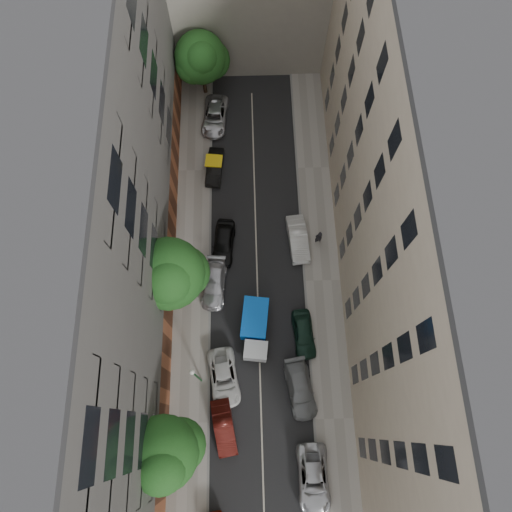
{
  "coord_description": "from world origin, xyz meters",
  "views": [
    {
      "loc": [
        -0.42,
        -11.52,
        36.8
      ],
      "look_at": [
        -0.11,
        0.13,
        6.0
      ],
      "focal_mm": 32.0,
      "sensor_mm": 36.0,
      "label": 1
    }
  ],
  "objects_px": {
    "car_left_5": "(215,167)",
    "car_right_0": "(313,479)",
    "car_right_3": "(298,239)",
    "tree_far": "(202,59)",
    "pedestrian": "(319,237)",
    "car_right_2": "(304,334)",
    "car_left_1": "(224,427)",
    "car_right_1": "(300,389)",
    "lamp_post": "(196,375)",
    "car_left_4": "(224,243)",
    "tarp_truck": "(255,328)",
    "car_left_3": "(214,284)",
    "tree_mid": "(170,276)",
    "car_left_2": "(224,378)",
    "tree_near": "(164,455)",
    "car_left_6": "(215,116)"
  },
  "relations": [
    {
      "from": "car_left_5",
      "to": "car_right_0",
      "type": "relative_size",
      "value": 0.81
    },
    {
      "from": "car_right_3",
      "to": "tree_far",
      "type": "relative_size",
      "value": 0.64
    },
    {
      "from": "car_right_3",
      "to": "pedestrian",
      "type": "distance_m",
      "value": 1.77
    },
    {
      "from": "car_right_0",
      "to": "car_right_2",
      "type": "bearing_deg",
      "value": 89.35
    },
    {
      "from": "car_left_1",
      "to": "car_right_1",
      "type": "xyz_separation_m",
      "value": [
        5.84,
        2.6,
        0.0
      ]
    },
    {
      "from": "car_left_5",
      "to": "car_right_2",
      "type": "bearing_deg",
      "value": -59.36
    },
    {
      "from": "car_right_2",
      "to": "lamp_post",
      "type": "height_order",
      "value": "lamp_post"
    },
    {
      "from": "car_left_1",
      "to": "car_right_1",
      "type": "bearing_deg",
      "value": 14.3
    },
    {
      "from": "car_right_0",
      "to": "car_left_4",
      "type": "bearing_deg",
      "value": 108.4
    },
    {
      "from": "tarp_truck",
      "to": "car_left_3",
      "type": "height_order",
      "value": "tarp_truck"
    },
    {
      "from": "car_left_1",
      "to": "pedestrian",
      "type": "xyz_separation_m",
      "value": [
        8.14,
        14.99,
        0.38
      ]
    },
    {
      "from": "car_right_2",
      "to": "tree_mid",
      "type": "xyz_separation_m",
      "value": [
        -9.88,
        3.5,
        5.01
      ]
    },
    {
      "from": "car_left_2",
      "to": "tree_mid",
      "type": "bearing_deg",
      "value": 108.88
    },
    {
      "from": "car_right_2",
      "to": "pedestrian",
      "type": "bearing_deg",
      "value": 73.2
    },
    {
      "from": "car_left_3",
      "to": "pedestrian",
      "type": "distance_m",
      "value": 9.7
    },
    {
      "from": "tarp_truck",
      "to": "lamp_post",
      "type": "bearing_deg",
      "value": -131.34
    },
    {
      "from": "car_left_3",
      "to": "tree_near",
      "type": "bearing_deg",
      "value": -96.33
    },
    {
      "from": "car_left_3",
      "to": "lamp_post",
      "type": "xyz_separation_m",
      "value": [
        -1.0,
        -7.72,
        3.1
      ]
    },
    {
      "from": "car_left_5",
      "to": "car_right_1",
      "type": "height_order",
      "value": "car_right_1"
    },
    {
      "from": "car_left_5",
      "to": "car_right_3",
      "type": "height_order",
      "value": "car_right_3"
    },
    {
      "from": "car_left_3",
      "to": "car_left_5",
      "type": "xyz_separation_m",
      "value": [
        -0.02,
        11.2,
        -0.02
      ]
    },
    {
      "from": "car_left_6",
      "to": "lamp_post",
      "type": "xyz_separation_m",
      "value": [
        -0.98,
        -24.52,
        3.09
      ]
    },
    {
      "from": "car_left_3",
      "to": "tree_far",
      "type": "distance_m",
      "value": 20.48
    },
    {
      "from": "car_left_5",
      "to": "tarp_truck",
      "type": "bearing_deg",
      "value": -71.76
    },
    {
      "from": "car_right_3",
      "to": "tree_mid",
      "type": "xyz_separation_m",
      "value": [
        -9.9,
        -4.7,
        4.98
      ]
    },
    {
      "from": "tarp_truck",
      "to": "tree_mid",
      "type": "bearing_deg",
      "value": 160.43
    },
    {
      "from": "car_left_6",
      "to": "tree_far",
      "type": "height_order",
      "value": "tree_far"
    },
    {
      "from": "car_left_6",
      "to": "tree_near",
      "type": "height_order",
      "value": "tree_near"
    },
    {
      "from": "tarp_truck",
      "to": "car_right_3",
      "type": "height_order",
      "value": "tarp_truck"
    },
    {
      "from": "tarp_truck",
      "to": "car_left_3",
      "type": "bearing_deg",
      "value": 137.1
    },
    {
      "from": "car_left_4",
      "to": "lamp_post",
      "type": "distance_m",
      "value": 11.85
    },
    {
      "from": "car_left_2",
      "to": "tree_near",
      "type": "bearing_deg",
      "value": -132.27
    },
    {
      "from": "car_left_4",
      "to": "car_right_0",
      "type": "distance_m",
      "value": 19.48
    },
    {
      "from": "car_left_4",
      "to": "car_right_2",
      "type": "height_order",
      "value": "car_left_4"
    },
    {
      "from": "car_left_4",
      "to": "car_right_3",
      "type": "height_order",
      "value": "car_left_4"
    },
    {
      "from": "car_left_6",
      "to": "tarp_truck",
      "type": "bearing_deg",
      "value": -74.88
    },
    {
      "from": "car_left_1",
      "to": "tree_far",
      "type": "bearing_deg",
      "value": 83.44
    },
    {
      "from": "car_left_1",
      "to": "tree_mid",
      "type": "height_order",
      "value": "tree_mid"
    },
    {
      "from": "car_right_2",
      "to": "car_right_3",
      "type": "xyz_separation_m",
      "value": [
        0.02,
        8.2,
        0.03
      ]
    },
    {
      "from": "car_left_1",
      "to": "car_right_1",
      "type": "relative_size",
      "value": 0.88
    },
    {
      "from": "car_right_0",
      "to": "lamp_post",
      "type": "bearing_deg",
      "value": 138.33
    },
    {
      "from": "car_left_4",
      "to": "car_right_2",
      "type": "bearing_deg",
      "value": -45.36
    },
    {
      "from": "car_left_6",
      "to": "tree_near",
      "type": "distance_m",
      "value": 30.09
    },
    {
      "from": "car_left_2",
      "to": "lamp_post",
      "type": "height_order",
      "value": "lamp_post"
    },
    {
      "from": "car_left_1",
      "to": "car_left_3",
      "type": "relative_size",
      "value": 0.9
    },
    {
      "from": "tarp_truck",
      "to": "pedestrian",
      "type": "distance_m",
      "value": 9.58
    },
    {
      "from": "tarp_truck",
      "to": "tree_far",
      "type": "distance_m",
      "value": 24.63
    },
    {
      "from": "tarp_truck",
      "to": "tree_mid",
      "type": "xyz_separation_m",
      "value": [
        -6.01,
        3.05,
        4.48
      ]
    },
    {
      "from": "car_left_2",
      "to": "tarp_truck",
      "type": "bearing_deg",
      "value": 46.78
    },
    {
      "from": "car_left_5",
      "to": "tree_far",
      "type": "bearing_deg",
      "value": 101.74
    }
  ]
}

